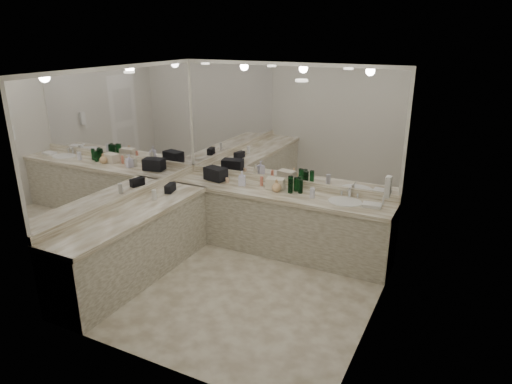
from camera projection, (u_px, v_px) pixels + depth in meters
The scene contains 35 objects.
floor at pixel (237, 289), 5.58m from camera, with size 3.20×3.20×0.00m, color beige.
ceiling at pixel (233, 70), 4.71m from camera, with size 3.20×3.20×0.00m, color white.
wall_back at pixel (287, 158), 6.41m from camera, with size 3.20×0.02×2.60m, color beige.
wall_left at pixel (126, 171), 5.82m from camera, with size 0.02×3.00×2.60m, color beige.
wall_right at pixel (378, 213), 4.47m from camera, with size 0.02×3.00×2.60m, color beige.
vanity_back_base at pixel (277, 223), 6.45m from camera, with size 3.20×0.60×0.84m, color beige.
vanity_back_top at pixel (278, 193), 6.29m from camera, with size 3.20×0.64×0.06m, color silver.
vanity_left_base at pixel (134, 247), 5.73m from camera, with size 0.60×2.40×0.84m, color beige.
vanity_left_top at pixel (132, 214), 5.58m from camera, with size 0.64×2.42×0.06m, color silver.
backsplash_back at pixel (286, 182), 6.51m from camera, with size 3.20×0.04×0.10m, color silver.
backsplash_left at pixel (129, 197), 5.93m from camera, with size 0.04×3.00×0.10m, color silver.
mirror_back at pixel (287, 125), 6.24m from camera, with size 3.12×0.01×1.55m, color white.
mirror_left at pixel (123, 134), 5.65m from camera, with size 0.01×2.92×1.55m, color white.
sink at pixel (345, 202), 5.89m from camera, with size 0.44×0.44×0.03m, color white.
faucet at pixel (350, 192), 6.04m from camera, with size 0.24×0.16×0.14m, color silver.
wall_phone at pixel (388, 187), 5.06m from camera, with size 0.06×0.10×0.24m, color white.
door at pixel (362, 257), 4.13m from camera, with size 0.02×0.82×2.10m, color white.
black_toiletry_bag at pixel (216, 174), 6.72m from camera, with size 0.32×0.20×0.18m, color black.
black_bag_spill at pixel (170, 188), 6.23m from camera, with size 0.09×0.20×0.11m, color black.
cream_cosmetic_case at pixel (275, 184), 6.37m from camera, with size 0.25×0.15×0.14m, color beige.
hand_towel at pixel (372, 205), 5.72m from camera, with size 0.23×0.16×0.04m, color white.
lotion_left at pixel (154, 195), 5.93m from camera, with size 0.06×0.06×0.14m, color white.
soap_bottle_a at pixel (242, 177), 6.57m from camera, with size 0.07×0.07×0.18m, color white.
soap_bottle_b at pixel (242, 178), 6.48m from camera, with size 0.10×0.10×0.22m, color white.
soap_bottle_c at pixel (277, 186), 6.24m from camera, with size 0.13×0.13×0.17m, color #DCAF78.
green_bottle_0 at pixel (296, 184), 6.26m from camera, with size 0.07×0.07×0.19m, color #104A1E.
green_bottle_1 at pixel (300, 184), 6.28m from camera, with size 0.06×0.06×0.20m, color #104A1E.
green_bottle_2 at pixel (290, 186), 6.19m from camera, with size 0.07×0.07×0.18m, color #104A1E.
green_bottle_3 at pixel (300, 186), 6.18m from camera, with size 0.07×0.07×0.19m, color #104A1E.
green_bottle_4 at pixel (290, 183), 6.27m from camera, with size 0.07×0.07×0.21m, color #104A1E.
amenity_bottle_0 at pixel (273, 187), 6.36m from camera, with size 0.04×0.04×0.07m, color silver.
amenity_bottle_1 at pixel (280, 184), 6.38m from camera, with size 0.04×0.04×0.13m, color silver.
amenity_bottle_2 at pixel (262, 181), 6.48m from camera, with size 0.05×0.05×0.13m, color #E57F66.
amenity_bottle_3 at pixel (312, 193), 6.01m from camera, with size 0.07×0.07×0.14m, color silver.
amenity_bottle_4 at pixel (227, 180), 6.63m from camera, with size 0.05×0.05×0.07m, color #E0B28C.
Camera 1 is at (2.39, -4.24, 2.98)m, focal length 32.00 mm.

